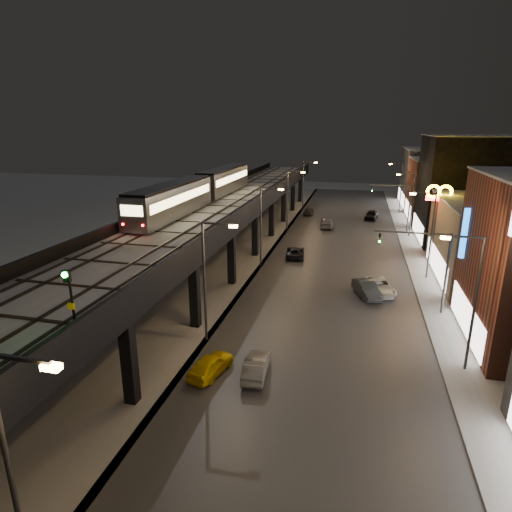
# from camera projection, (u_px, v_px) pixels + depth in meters

# --- Properties ---
(ground) EXTENTS (220.00, 220.00, 0.00)m
(ground) POSITION_uv_depth(u_px,v_px,m) (124.00, 475.00, 19.44)
(ground) COLOR silver
(road_surface) EXTENTS (17.00, 120.00, 0.06)m
(road_surface) POSITION_uv_depth(u_px,v_px,m) (336.00, 261.00, 50.34)
(road_surface) COLOR #46474D
(road_surface) RESTS_ON ground
(sidewalk_right) EXTENTS (4.00, 120.00, 0.14)m
(sidewalk_right) POSITION_uv_depth(u_px,v_px,m) (426.00, 267.00, 48.10)
(sidewalk_right) COLOR #9FA1A8
(sidewalk_right) RESTS_ON ground
(under_viaduct_pavement) EXTENTS (11.00, 120.00, 0.06)m
(under_viaduct_pavement) POSITION_uv_depth(u_px,v_px,m) (226.00, 253.00, 53.34)
(under_viaduct_pavement) COLOR #9FA1A8
(under_viaduct_pavement) RESTS_ON ground
(elevated_viaduct) EXTENTS (9.00, 100.00, 6.30)m
(elevated_viaduct) POSITION_uv_depth(u_px,v_px,m) (217.00, 214.00, 48.78)
(elevated_viaduct) COLOR black
(elevated_viaduct) RESTS_ON ground
(viaduct_trackbed) EXTENTS (8.40, 100.00, 0.32)m
(viaduct_trackbed) POSITION_uv_depth(u_px,v_px,m) (217.00, 207.00, 48.67)
(viaduct_trackbed) COLOR #B2B7C1
(viaduct_trackbed) RESTS_ON elevated_viaduct
(viaduct_parapet_streetside) EXTENTS (0.30, 100.00, 1.10)m
(viaduct_parapet_streetside) POSITION_uv_depth(u_px,v_px,m) (254.00, 205.00, 47.60)
(viaduct_parapet_streetside) COLOR black
(viaduct_parapet_streetside) RESTS_ON elevated_viaduct
(viaduct_parapet_far) EXTENTS (0.30, 100.00, 1.10)m
(viaduct_parapet_far) POSITION_uv_depth(u_px,v_px,m) (182.00, 202.00, 49.53)
(viaduct_parapet_far) COLOR black
(viaduct_parapet_far) RESTS_ON elevated_viaduct
(building_c) EXTENTS (12.20, 15.20, 8.16)m
(building_c) POSITION_uv_depth(u_px,v_px,m) (503.00, 243.00, 42.70)
(building_c) COLOR gray
(building_c) RESTS_ON ground
(building_d) EXTENTS (12.20, 13.20, 14.16)m
(building_d) POSITION_uv_depth(u_px,v_px,m) (470.00, 190.00, 56.72)
(building_d) COLOR black
(building_d) RESTS_ON ground
(building_e) EXTENTS (12.20, 12.20, 10.16)m
(building_e) POSITION_uv_depth(u_px,v_px,m) (449.00, 191.00, 70.33)
(building_e) COLOR brown
(building_e) RESTS_ON ground
(building_f) EXTENTS (12.20, 16.20, 11.16)m
(building_f) POSITION_uv_depth(u_px,v_px,m) (435.00, 178.00, 83.21)
(building_f) COLOR #3F4044
(building_f) RESTS_ON ground
(streetlight_left_0) EXTENTS (2.57, 0.28, 9.00)m
(streetlight_left_0) POSITION_uv_depth(u_px,v_px,m) (14.00, 459.00, 13.36)
(streetlight_left_0) COLOR #38383A
(streetlight_left_0) RESTS_ON ground
(streetlight_left_1) EXTENTS (2.57, 0.28, 9.00)m
(streetlight_left_1) POSITION_uv_depth(u_px,v_px,m) (208.00, 274.00, 30.11)
(streetlight_left_1) COLOR #38383A
(streetlight_left_1) RESTS_ON ground
(streetlight_right_1) EXTENTS (2.56, 0.28, 9.00)m
(streetlight_right_1) POSITION_uv_depth(u_px,v_px,m) (472.00, 295.00, 26.30)
(streetlight_right_1) COLOR #38383A
(streetlight_right_1) RESTS_ON ground
(streetlight_left_2) EXTENTS (2.57, 0.28, 9.00)m
(streetlight_left_2) POSITION_uv_depth(u_px,v_px,m) (263.00, 221.00, 46.86)
(streetlight_left_2) COLOR #38383A
(streetlight_left_2) RESTS_ON ground
(streetlight_right_2) EXTENTS (2.56, 0.28, 9.00)m
(streetlight_right_2) POSITION_uv_depth(u_px,v_px,m) (429.00, 230.00, 43.05)
(streetlight_right_2) COLOR #38383A
(streetlight_right_2) RESTS_ON ground
(streetlight_left_3) EXTENTS (2.57, 0.28, 9.00)m
(streetlight_left_3) POSITION_uv_depth(u_px,v_px,m) (289.00, 196.00, 63.61)
(streetlight_left_3) COLOR #38383A
(streetlight_left_3) RESTS_ON ground
(streetlight_right_3) EXTENTS (2.56, 0.28, 9.00)m
(streetlight_right_3) POSITION_uv_depth(u_px,v_px,m) (410.00, 201.00, 59.80)
(streetlight_right_3) COLOR #38383A
(streetlight_right_3) RESTS_ON ground
(streetlight_left_4) EXTENTS (2.57, 0.28, 9.00)m
(streetlight_left_4) POSITION_uv_depth(u_px,v_px,m) (305.00, 182.00, 80.36)
(streetlight_left_4) COLOR #38383A
(streetlight_left_4) RESTS_ON ground
(streetlight_right_4) EXTENTS (2.56, 0.28, 9.00)m
(streetlight_right_4) POSITION_uv_depth(u_px,v_px,m) (400.00, 184.00, 76.55)
(streetlight_right_4) COLOR #38383A
(streetlight_right_4) RESTS_ON ground
(traffic_light_rig_a) EXTENTS (6.10, 0.34, 7.00)m
(traffic_light_rig_a) POSITION_uv_depth(u_px,v_px,m) (432.00, 262.00, 35.08)
(traffic_light_rig_a) COLOR #38383A
(traffic_light_rig_a) RESTS_ON ground
(traffic_light_rig_b) EXTENTS (6.10, 0.34, 7.00)m
(traffic_light_rig_b) POSITION_uv_depth(u_px,v_px,m) (401.00, 202.00, 63.00)
(traffic_light_rig_b) COLOR #38383A
(traffic_light_rig_b) RESTS_ON ground
(subway_train) EXTENTS (2.69, 33.15, 3.21)m
(subway_train) POSITION_uv_depth(u_px,v_px,m) (202.00, 188.00, 50.52)
(subway_train) COLOR gray
(subway_train) RESTS_ON viaduct_trackbed
(rail_signal) EXTENTS (0.33, 0.42, 2.86)m
(rail_signal) POSITION_uv_depth(u_px,v_px,m) (69.00, 289.00, 18.01)
(rail_signal) COLOR black
(rail_signal) RESTS_ON viaduct_trackbed
(car_taxi) EXTENTS (2.36, 4.05, 1.29)m
(car_taxi) POSITION_uv_depth(u_px,v_px,m) (211.00, 365.00, 27.16)
(car_taxi) COLOR yellow
(car_taxi) RESTS_ON ground
(car_near_white) EXTENTS (1.64, 3.95, 1.27)m
(car_near_white) POSITION_uv_depth(u_px,v_px,m) (256.00, 367.00, 27.03)
(car_near_white) COLOR gray
(car_near_white) RESTS_ON ground
(car_mid_silver) EXTENTS (2.59, 4.74, 1.26)m
(car_mid_silver) POSITION_uv_depth(u_px,v_px,m) (295.00, 253.00, 51.45)
(car_mid_silver) COLOR black
(car_mid_silver) RESTS_ON ground
(car_mid_dark) EXTENTS (2.26, 5.06, 1.44)m
(car_mid_dark) POSITION_uv_depth(u_px,v_px,m) (327.00, 223.00, 66.61)
(car_mid_dark) COLOR gray
(car_mid_dark) RESTS_ON ground
(car_far_white) EXTENTS (1.59, 3.84, 1.30)m
(car_far_white) POSITION_uv_depth(u_px,v_px,m) (309.00, 211.00, 76.47)
(car_far_white) COLOR #414142
(car_far_white) RESTS_ON ground
(car_onc_silver) EXTENTS (2.93, 4.64, 1.44)m
(car_onc_silver) POSITION_uv_depth(u_px,v_px,m) (367.00, 290.00, 39.54)
(car_onc_silver) COLOR #3C4048
(car_onc_silver) RESTS_ON ground
(car_onc_dark) EXTENTS (3.35, 5.07, 1.30)m
(car_onc_dark) POSITION_uv_depth(u_px,v_px,m) (379.00, 287.00, 40.47)
(car_onc_dark) COLOR white
(car_onc_dark) RESTS_ON ground
(car_onc_red) EXTENTS (2.57, 4.75, 1.53)m
(car_onc_red) POSITION_uv_depth(u_px,v_px,m) (371.00, 215.00, 72.41)
(car_onc_red) COLOR black
(car_onc_red) RESTS_ON ground
(sign_mcdonalds) EXTENTS (2.74, 0.41, 9.23)m
(sign_mcdonalds) POSITION_uv_depth(u_px,v_px,m) (438.00, 202.00, 46.16)
(sign_mcdonalds) COLOR #38383A
(sign_mcdonalds) RESTS_ON ground
(sign_carwash) EXTENTS (1.77, 0.35, 9.16)m
(sign_carwash) POSITION_uv_depth(u_px,v_px,m) (472.00, 242.00, 33.63)
(sign_carwash) COLOR #38383A
(sign_carwash) RESTS_ON ground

